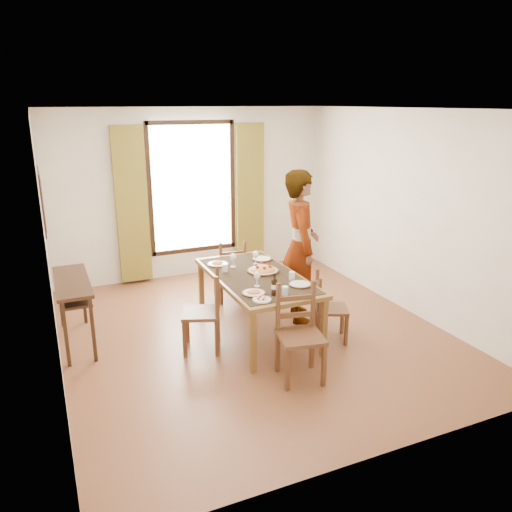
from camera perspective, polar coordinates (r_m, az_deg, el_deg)
name	(u,v)px	position (r m, az deg, el deg)	size (l,w,h in m)	color
ground	(253,333)	(6.33, -0.36, -8.75)	(5.00, 5.00, 0.00)	brown
room_shell	(248,210)	(5.94, -0.92, 5.26)	(4.60, 5.10, 2.74)	silver
console_table	(73,289)	(6.20, -20.23, -3.59)	(0.38, 1.20, 0.80)	#301E10
dining_table	(257,280)	(6.09, 0.07, -2.72)	(0.99, 1.90, 0.76)	brown
chair_west	(204,314)	(5.79, -5.95, -6.57)	(0.55, 0.55, 0.96)	#532C1B
chair_north	(230,272)	(7.19, -2.96, -1.84)	(0.44, 0.44, 0.92)	#532C1B
chair_south	(300,336)	(5.21, 5.01, -9.13)	(0.52, 0.52, 1.00)	#532C1B
chair_east	(329,309)	(6.07, 8.35, -6.07)	(0.49, 0.49, 0.84)	#532C1B
man	(300,246)	(6.46, 5.08, 1.11)	(0.68, 0.83, 1.98)	gray
plate_sw	(254,292)	(5.48, -0.26, -4.09)	(0.27, 0.27, 0.05)	silver
plate_se	(300,283)	(5.75, 5.05, -3.09)	(0.27, 0.27, 0.05)	silver
plate_nw	(218,263)	(6.46, -4.39, -0.77)	(0.27, 0.27, 0.05)	silver
plate_ne	(262,258)	(6.64, 0.67, -0.20)	(0.27, 0.27, 0.05)	silver
pasta_platter	(263,268)	(6.17, 0.80, -1.38)	(0.40, 0.40, 0.10)	#BB3C18
caprese_plate	(262,299)	(5.31, 0.67, -4.89)	(0.20, 0.20, 0.04)	silver
wine_glass_a	(257,279)	(5.67, 0.13, -2.63)	(0.08, 0.08, 0.18)	white
wine_glass_b	(256,258)	(6.44, -0.03, -0.17)	(0.08, 0.08, 0.18)	white
wine_glass_c	(233,260)	(6.34, -2.61, -0.47)	(0.08, 0.08, 0.18)	white
tumbler_a	(292,276)	(5.90, 4.13, -2.29)	(0.07, 0.07, 0.10)	silver
tumbler_b	(225,268)	(6.19, -3.56, -1.35)	(0.07, 0.07, 0.10)	silver
tumbler_c	(285,291)	(5.44, 3.35, -3.99)	(0.07, 0.07, 0.10)	silver
wine_bottle	(275,284)	(5.41, 2.13, -3.26)	(0.07, 0.07, 0.25)	black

